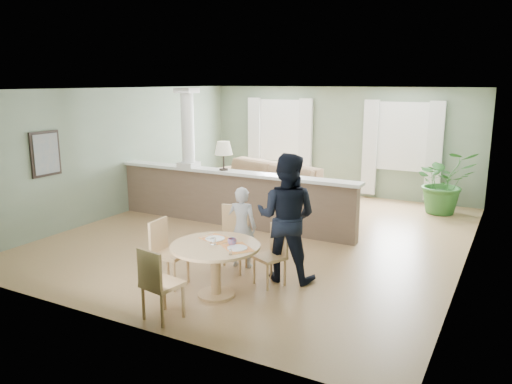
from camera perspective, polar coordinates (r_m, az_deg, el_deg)
The scene contains 12 objects.
ground at distance 9.50m, azimuth 1.16°, elevation -4.81°, with size 8.00×8.00×0.00m, color tan.
room_shell at distance 9.69m, azimuth 2.76°, elevation 6.49°, with size 7.02×8.02×2.71m.
pony_wall at distance 9.95m, azimuth -3.35°, elevation 0.20°, with size 5.32×0.38×2.70m.
sofa at distance 11.45m, azimuth 0.59°, elevation 0.76°, with size 3.37×1.32×0.98m, color #967351.
houseplant at distance 11.56m, azimuth 20.70°, elevation 1.10°, with size 1.26×1.09×1.40m, color #2B5C25.
dining_table at distance 6.69m, azimuth -4.58°, elevation -7.21°, with size 1.19×1.19×0.82m.
chair_far_boy at distance 7.64m, azimuth -2.62°, elevation -4.91°, with size 0.54×0.54×0.98m.
chair_far_man at distance 7.10m, azimuth 1.98°, elevation -6.92°, with size 0.51×0.51×0.85m.
chair_near at distance 6.14m, azimuth -11.17°, elevation -9.97°, with size 0.48×0.48×0.92m.
chair_side at distance 7.18m, azimuth -10.27°, elevation -6.46°, with size 0.45×0.45×0.94m.
child_person at distance 7.70m, azimuth -1.63°, elevation -4.04°, with size 0.46×0.30×1.27m, color #A6A5AB.
man_person at distance 7.15m, azimuth 3.48°, elevation -2.91°, with size 0.90×0.70×1.86m, color black.
Camera 1 is at (4.12, -8.07, 2.83)m, focal length 35.00 mm.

